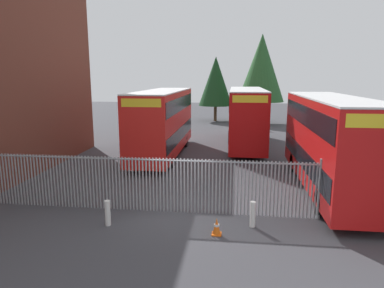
# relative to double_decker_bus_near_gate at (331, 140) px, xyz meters

# --- Properties ---
(ground_plane) EXTENTS (100.00, 100.00, 0.00)m
(ground_plane) POSITION_rel_double_decker_bus_near_gate_xyz_m (-6.60, 4.33, -2.42)
(ground_plane) COLOR #3D3D42
(palisade_fence) EXTENTS (13.55, 0.14, 2.35)m
(palisade_fence) POSITION_rel_double_decker_bus_near_gate_xyz_m (-7.94, -3.67, -1.24)
(palisade_fence) COLOR gray
(palisade_fence) RESTS_ON ground
(double_decker_bus_near_gate) EXTENTS (2.54, 10.81, 4.42)m
(double_decker_bus_near_gate) POSITION_rel_double_decker_bus_near_gate_xyz_m (0.00, 0.00, 0.00)
(double_decker_bus_near_gate) COLOR red
(double_decker_bus_near_gate) RESTS_ON ground
(double_decker_bus_behind_fence_left) EXTENTS (2.54, 10.81, 4.42)m
(double_decker_bus_behind_fence_left) POSITION_rel_double_decker_bus_near_gate_xyz_m (-9.33, 6.27, 0.00)
(double_decker_bus_behind_fence_left) COLOR red
(double_decker_bus_behind_fence_left) RESTS_ON ground
(double_decker_bus_behind_fence_right) EXTENTS (2.54, 10.81, 4.42)m
(double_decker_bus_behind_fence_right) POSITION_rel_double_decker_bus_near_gate_xyz_m (-3.59, 10.04, 0.00)
(double_decker_bus_behind_fence_right) COLOR #B70C0C
(double_decker_bus_behind_fence_right) RESTS_ON ground
(bollard_near_left) EXTENTS (0.20, 0.20, 0.95)m
(bollard_near_left) POSITION_rel_double_decker_bus_near_gate_xyz_m (-9.00, -5.24, -1.95)
(bollard_near_left) COLOR silver
(bollard_near_left) RESTS_ON ground
(bollard_center_front) EXTENTS (0.20, 0.20, 0.95)m
(bollard_center_front) POSITION_rel_double_decker_bus_near_gate_xyz_m (-3.77, -4.71, -1.95)
(bollard_center_front) COLOR silver
(bollard_center_front) RESTS_ON ground
(traffic_cone_by_gate) EXTENTS (0.34, 0.34, 0.59)m
(traffic_cone_by_gate) POSITION_rel_double_decker_bus_near_gate_xyz_m (-5.02, -5.50, -2.13)
(traffic_cone_by_gate) COLOR orange
(traffic_cone_by_gate) RESTS_ON ground
(tree_tall_back) EXTENTS (5.21, 5.21, 9.97)m
(tree_tall_back) POSITION_rel_double_decker_bus_near_gate_xyz_m (-1.63, 23.51, 3.82)
(tree_tall_back) COLOR #4C3823
(tree_tall_back) RESTS_ON ground
(tree_short_side) EXTENTS (4.03, 4.03, 7.64)m
(tree_short_side) POSITION_rel_double_decker_bus_near_gate_xyz_m (-6.82, 25.12, 2.33)
(tree_short_side) COLOR #4C3823
(tree_short_side) RESTS_ON ground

